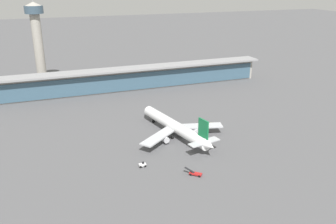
{
  "coord_description": "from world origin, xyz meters",
  "views": [
    {
      "loc": [
        -58.03,
        -136.79,
        69.72
      ],
      "look_at": [
        0.0,
        19.94,
        7.12
      ],
      "focal_mm": 38.04,
      "sensor_mm": 36.0,
      "label": 1
    }
  ],
  "objects_px": {
    "airliner_on_stand": "(176,127)",
    "control_tower": "(37,37)",
    "service_truck_mid_apron_white": "(142,165)",
    "service_truck_under_wing_olive": "(210,123)",
    "service_truck_near_nose_red": "(195,173)"
  },
  "relations": [
    {
      "from": "service_truck_near_nose_red",
      "to": "service_truck_mid_apron_white",
      "type": "height_order",
      "value": "service_truck_near_nose_red"
    },
    {
      "from": "service_truck_near_nose_red",
      "to": "service_truck_mid_apron_white",
      "type": "distance_m",
      "value": 21.39
    },
    {
      "from": "service_truck_under_wing_olive",
      "to": "service_truck_near_nose_red",
      "type": "bearing_deg",
      "value": -123.2
    },
    {
      "from": "service_truck_mid_apron_white",
      "to": "service_truck_near_nose_red",
      "type": "bearing_deg",
      "value": -38.27
    },
    {
      "from": "airliner_on_stand",
      "to": "service_truck_mid_apron_white",
      "type": "relative_size",
      "value": 20.16
    },
    {
      "from": "airliner_on_stand",
      "to": "service_truck_under_wing_olive",
      "type": "bearing_deg",
      "value": 17.72
    },
    {
      "from": "control_tower",
      "to": "service_truck_under_wing_olive",
      "type": "bearing_deg",
      "value": -53.82
    },
    {
      "from": "service_truck_near_nose_red",
      "to": "airliner_on_stand",
      "type": "bearing_deg",
      "value": 80.2
    },
    {
      "from": "airliner_on_stand",
      "to": "control_tower",
      "type": "height_order",
      "value": "control_tower"
    },
    {
      "from": "service_truck_near_nose_red",
      "to": "service_truck_under_wing_olive",
      "type": "xyz_separation_m",
      "value": [
        27.87,
        42.6,
        0.0
      ]
    },
    {
      "from": "service_truck_near_nose_red",
      "to": "service_truck_mid_apron_white",
      "type": "relative_size",
      "value": 2.09
    },
    {
      "from": "service_truck_near_nose_red",
      "to": "control_tower",
      "type": "height_order",
      "value": "control_tower"
    },
    {
      "from": "service_truck_under_wing_olive",
      "to": "airliner_on_stand",
      "type": "bearing_deg",
      "value": -162.28
    },
    {
      "from": "service_truck_near_nose_red",
      "to": "service_truck_mid_apron_white",
      "type": "bearing_deg",
      "value": 141.73
    },
    {
      "from": "control_tower",
      "to": "airliner_on_stand",
      "type": "bearing_deg",
      "value": -63.77
    }
  ]
}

